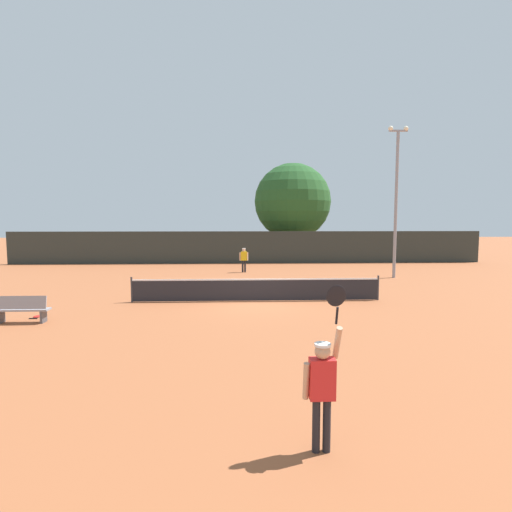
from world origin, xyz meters
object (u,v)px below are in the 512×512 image
Objects in this scene: tennis_ball at (234,288)px; courtside_bench at (21,309)px; player_serving at (323,380)px; light_pole at (396,193)px; large_tree at (293,202)px; player_receiving at (244,258)px; parked_car_far at (345,247)px; parked_car_mid at (312,246)px; parked_car_near at (219,246)px; spare_racket at (37,316)px.

courtside_bench is at bearing -137.52° from tennis_ball.
light_pole is at bearing 65.84° from player_serving.
tennis_ball is 17.12m from large_tree.
parked_car_far is (9.85, 11.81, -0.18)m from player_receiving.
tennis_ball is at bearing -107.67° from large_tree.
large_tree is at bearing 61.38° from courtside_bench.
player_serving reaches higher than player_receiving.
player_serving is at bearing 92.56° from player_receiving.
courtside_bench is 29.76m from parked_car_mid.
large_tree is at bearing -39.33° from parked_car_near.
large_tree is (-4.52, 12.15, 0.01)m from light_pole.
player_receiving is 0.19× the size of large_tree.
parked_car_far reaches higher than courtside_bench.
player_receiving reaches higher than tennis_ball.
light_pole reaches higher than player_receiving.
player_receiving is at bearing 162.56° from light_pole.
courtside_bench is (-7.64, -12.74, -0.48)m from player_receiving.
spare_racket is 0.06× the size of large_tree.
tennis_ball is 0.01× the size of large_tree.
tennis_ball is 0.02× the size of parked_car_near.
courtside_bench is 0.42× the size of parked_car_far.
player_serving is 11.67m from courtside_bench.
courtside_bench is 0.22× the size of large_tree.
tennis_ball is 20.45m from parked_car_near.
parked_car_near is at bearing 78.86° from courtside_bench.
player_receiving is at bearing -120.91° from parked_car_mid.
player_receiving is 14.92m from parked_car_mid.
parked_car_far is at bearing -14.85° from parked_car_near.
parked_car_far is at bearing 74.63° from player_serving.
player_serving is 0.58× the size of parked_car_near.
player_serving is at bearing -114.16° from light_pole.
parked_car_mid is at bearing -9.52° from parked_car_near.
player_serving is 0.30× the size of large_tree.
light_pole is 2.05× the size of parked_car_mid.
large_tree reaches higher than player_serving.
player_serving is 20.67m from player_receiving.
player_serving reaches higher than courtside_bench.
light_pole is at bearing 30.95° from courtside_bench.
tennis_ball is at bearing -159.99° from light_pole.
spare_racket is 24.87m from large_tree.
parked_car_near is at bearing 167.77° from parked_car_far.
light_pole is 15.24m from parked_car_far.
tennis_ball is at bearing 38.92° from spare_racket.
parked_car_near is (5.29, 26.84, 0.30)m from courtside_bench.
parked_car_far reaches higher than player_receiving.
player_receiving reaches higher than spare_racket.
parked_car_mid is at bearing 152.68° from parked_car_far.
parked_car_mid is (7.43, 19.50, 0.74)m from tennis_ball.
light_pole is 20.75m from parked_car_near.
player_serving is 37.06× the size of tennis_ball.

